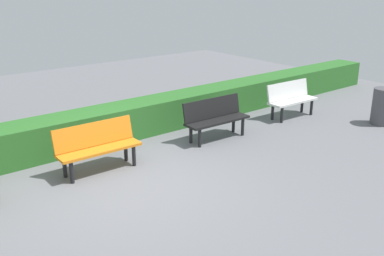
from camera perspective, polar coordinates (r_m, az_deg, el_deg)
name	(u,v)px	position (r m, az deg, el deg)	size (l,w,h in m)	color
ground_plane	(133,185)	(7.50, -7.62, -7.27)	(20.64, 20.64, 0.00)	slate
bench_white	(291,98)	(11.14, 12.67, 3.82)	(1.39, 0.52, 0.86)	white
bench_black	(215,117)	(9.38, 3.04, 1.46)	(1.50, 0.51, 0.86)	black
bench_orange	(97,145)	(7.98, -12.15, -2.14)	(1.51, 0.49, 0.86)	orange
hedge_row	(128,120)	(9.65, -8.24, 1.02)	(16.64, 0.78, 0.71)	#2D6B28
trash_bin	(383,106)	(11.24, 23.47, 2.58)	(0.50, 0.50, 0.86)	#4C4C51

